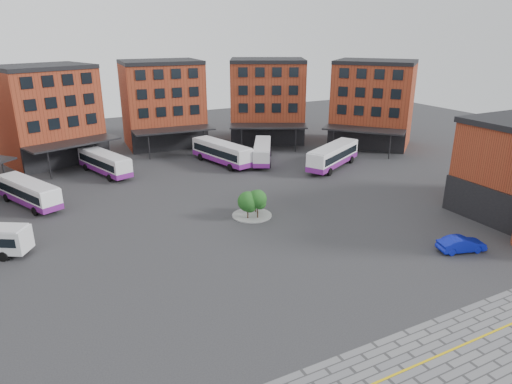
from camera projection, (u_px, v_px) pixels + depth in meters
name	position (u px, v px, depth m)	size (l,w,h in m)	color
ground	(294.00, 267.00, 39.70)	(160.00, 160.00, 0.00)	#28282B
yellow_line	(437.00, 356.00, 28.86)	(26.00, 0.15, 0.02)	gold
main_building	(130.00, 118.00, 67.17)	(94.14, 42.48, 14.60)	maroon
tree_island	(253.00, 202.00, 49.66)	(4.40, 4.40, 3.31)	gray
bus_b	(29.00, 192.00, 53.05)	(6.64, 10.76, 3.01)	white
bus_c	(105.00, 163.00, 64.58)	(5.79, 11.35, 3.13)	white
bus_d	(222.00, 152.00, 69.43)	(5.46, 12.20, 3.35)	silver
bus_e	(262.00, 152.00, 70.64)	(7.47, 10.52, 3.02)	silver
bus_f	(333.00, 156.00, 67.59)	(11.89, 8.16, 3.39)	white
blue_car	(461.00, 244.00, 42.27)	(1.54, 4.43, 1.46)	#0E1BB8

